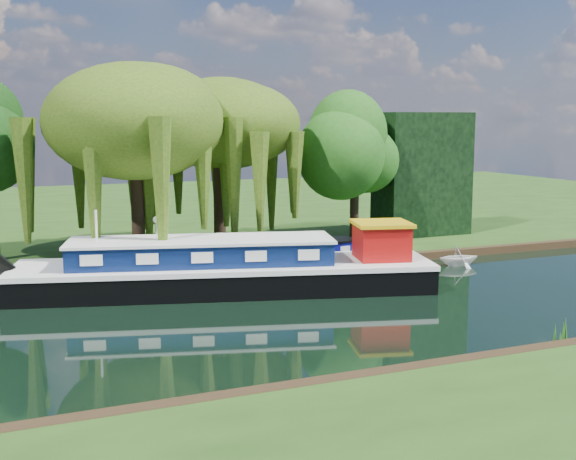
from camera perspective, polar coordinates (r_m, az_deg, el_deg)
name	(u,v)px	position (r m, az deg, el deg)	size (l,w,h in m)	color
ground	(204,326)	(28.68, -6.64, -7.52)	(120.00, 120.00, 0.00)	black
far_bank	(89,215)	(61.46, -15.47, 1.15)	(120.00, 52.00, 0.45)	#1C3B10
dutch_barge	(229,270)	(34.02, -4.72, -3.14)	(19.94, 9.25, 4.11)	black
narrowboat	(288,263)	(37.37, -0.01, -2.66)	(12.08, 4.00, 1.74)	#070A62
white_cruiser	(458,266)	(40.96, 13.32, -2.77)	(1.96, 2.27, 1.20)	silver
willow_left	(135,124)	(39.23, -11.99, 8.19)	(8.39, 8.39, 10.06)	black
willow_right	(219,136)	(41.55, -5.50, 7.41)	(7.45, 7.45, 9.08)	black
tree_far_right	(355,153)	(45.13, 5.32, 6.10)	(4.89, 4.89, 8.00)	black
conifer_hedge	(422,174)	(48.53, 10.54, 4.39)	(6.00, 3.00, 8.00)	black
lamppost	(157,227)	(38.27, -10.35, 0.21)	(0.36, 0.36, 2.56)	silver
mooring_posts	(147,264)	(36.29, -11.11, -2.63)	(19.16, 0.16, 1.00)	silver
reeds_near	(468,347)	(24.91, 14.05, -8.94)	(33.70, 1.50, 1.10)	#1E5115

